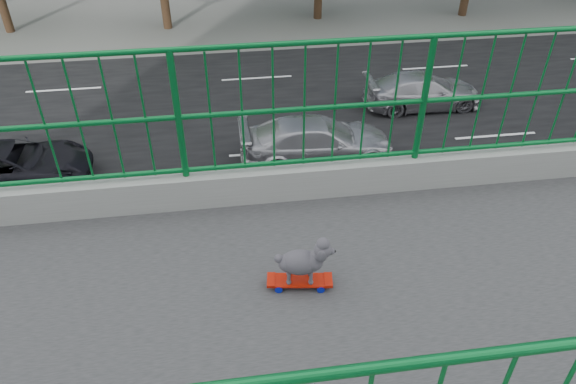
# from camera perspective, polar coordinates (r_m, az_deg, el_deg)

# --- Properties ---
(road) EXTENTS (18.00, 90.00, 0.02)m
(road) POSITION_cam_1_polar(r_m,az_deg,el_deg) (18.38, -1.58, 4.16)
(road) COLOR black
(road) RESTS_ON ground
(railing) EXTENTS (3.00, 24.00, 1.42)m
(railing) POSITION_cam_1_polar(r_m,az_deg,el_deg) (3.97, 19.61, -8.51)
(railing) COLOR gray
(railing) RESTS_ON footbridge
(skateboard) EXTENTS (0.20, 0.49, 0.06)m
(skateboard) POSITION_cam_1_polar(r_m,az_deg,el_deg) (3.95, 1.24, -9.42)
(skateboard) COLOR red
(skateboard) RESTS_ON footbridge
(poodle) EXTENTS (0.22, 0.43, 0.36)m
(poodle) POSITION_cam_1_polar(r_m,az_deg,el_deg) (3.80, 1.63, -7.26)
(poodle) COLOR #2E2B30
(poodle) RESTS_ON skateboard
(car_1) EXTENTS (1.49, 4.28, 1.41)m
(car_1) POSITION_cam_1_polar(r_m,az_deg,el_deg) (14.86, -11.50, -2.36)
(car_1) COLOR black
(car_1) RESTS_ON ground
(car_2) EXTENTS (2.22, 4.80, 1.34)m
(car_2) POSITION_cam_1_polar(r_m,az_deg,el_deg) (18.62, -27.29, 2.53)
(car_2) COLOR black
(car_2) RESTS_ON ground
(car_3) EXTENTS (1.84, 4.52, 1.31)m
(car_3) POSITION_cam_1_polar(r_m,az_deg,el_deg) (21.68, 14.09, 10.37)
(car_3) COLOR #A6A6AB
(car_3) RESTS_ON ground
(car_7) EXTENTS (2.05, 5.04, 1.46)m
(car_7) POSITION_cam_1_polar(r_m,az_deg,el_deg) (17.67, 3.08, 5.43)
(car_7) COLOR #A6A6AB
(car_7) RESTS_ON ground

